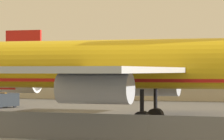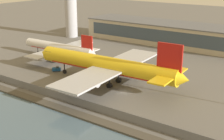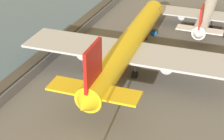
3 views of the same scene
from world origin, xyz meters
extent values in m
plane|color=#66635E|center=(0.00, 0.00, 0.00)|extent=(500.00, 500.00, 0.00)
cube|color=#474238|center=(0.00, -20.50, 0.25)|extent=(320.00, 3.00, 0.50)
cube|color=slate|center=(0.00, -16.00, 1.21)|extent=(280.00, 0.08, 2.43)
cylinder|color=slate|center=(0.00, -16.00, 1.21)|extent=(0.10, 0.10, 2.43)
cylinder|color=yellow|center=(-9.57, 3.31, 6.65)|extent=(51.79, 7.34, 5.43)
cone|color=yellow|center=(-36.86, 2.29, 6.65)|extent=(3.72, 5.28, 5.16)
cone|color=yellow|center=(17.71, 4.32, 6.65)|extent=(3.71, 5.01, 4.89)
cube|color=#232D3D|center=(-33.30, 2.42, 7.33)|extent=(3.16, 4.72, 1.63)
cube|color=red|center=(-9.57, 3.31, 5.16)|extent=(44.01, 5.97, 0.98)
cube|color=#B7BABF|center=(-6.53, -8.98, 5.97)|extent=(12.27, 25.18, 0.54)
cube|color=#B7BABF|center=(-7.45, 15.78, 5.97)|extent=(12.27, 25.18, 0.54)
cylinder|color=#B7BABF|center=(-8.15, -7.06, 4.21)|extent=(7.33, 3.25, 2.99)
cylinder|color=#B7BABF|center=(-8.93, 13.75, 4.21)|extent=(7.33, 3.25, 2.99)
cube|color=red|center=(13.13, 4.15, 12.08)|extent=(7.76, 0.94, 9.23)
cube|color=yellow|center=(13.30, -0.39, 7.06)|extent=(5.50, 9.27, 0.43)
cube|color=yellow|center=(12.96, 8.69, 7.06)|extent=(5.50, 9.27, 0.43)
cylinder|color=black|center=(-27.63, 2.63, 2.35)|extent=(0.38, 0.38, 3.18)
cylinder|color=black|center=(-27.63, 2.63, 0.76)|extent=(1.54, 0.65, 1.52)
cylinder|color=black|center=(-5.85, 0.59, 2.35)|extent=(0.43, 0.43, 3.18)
cylinder|color=black|center=(-5.85, 0.59, 0.76)|extent=(1.79, 1.29, 1.75)
cylinder|color=black|center=(-6.07, 6.29, 2.35)|extent=(0.43, 0.43, 3.18)
cylinder|color=black|center=(-6.07, 6.29, 0.76)|extent=(1.79, 1.29, 1.75)
cylinder|color=white|center=(-44.79, 16.98, 4.64)|extent=(36.23, 4.62, 3.79)
cone|color=white|center=(-63.90, 16.54, 4.64)|extent=(2.54, 3.65, 3.60)
cone|color=white|center=(-25.68, 17.41, 4.64)|extent=(2.54, 3.46, 3.41)
cube|color=#232D3D|center=(-61.42, 16.59, 5.11)|extent=(2.16, 3.27, 1.14)
cube|color=red|center=(-44.79, 16.98, 3.60)|extent=(30.79, 3.73, 0.68)
cube|color=#B7BABF|center=(-42.78, 8.34, 4.16)|extent=(8.35, 17.53, 0.38)
cube|color=#B7BABF|center=(-43.18, 25.69, 4.16)|extent=(8.35, 17.53, 0.38)
cylinder|color=#B7BABF|center=(-43.90, 9.71, 2.93)|extent=(5.11, 2.20, 2.08)
cylinder|color=#B7BABF|center=(-44.23, 24.28, 2.93)|extent=(5.11, 2.20, 2.08)
cube|color=red|center=(-28.89, 17.34, 8.42)|extent=(5.43, 0.58, 6.44)
cube|color=white|center=(-28.81, 14.16, 4.92)|extent=(3.76, 6.44, 0.30)
cube|color=white|center=(-28.96, 20.52, 4.92)|extent=(3.76, 6.44, 0.30)
cylinder|color=black|center=(-57.44, 16.68, 1.64)|extent=(0.27, 0.27, 2.21)
cylinder|color=black|center=(-57.44, 16.68, 0.53)|extent=(1.07, 0.44, 1.06)
cylinder|color=black|center=(-42.21, 15.05, 1.64)|extent=(0.30, 0.30, 2.21)
cylinder|color=black|center=(-42.21, 15.05, 0.53)|extent=(1.24, 0.88, 1.22)
cylinder|color=black|center=(-42.31, 19.02, 1.64)|extent=(0.30, 0.30, 2.21)
cylinder|color=black|center=(-42.31, 19.02, 0.53)|extent=(1.24, 0.88, 1.22)
cube|color=#19519E|center=(-32.26, 3.07, 0.75)|extent=(3.43, 3.36, 1.11)
cube|color=#283847|center=(-31.97, 3.34, 1.55)|extent=(1.69, 1.70, 0.50)
cylinder|color=black|center=(-32.00, 4.24, 0.35)|extent=(0.66, 0.64, 0.70)
cylinder|color=black|center=(-31.07, 3.25, 0.35)|extent=(0.66, 0.64, 0.70)
cylinder|color=black|center=(-33.45, 2.89, 0.35)|extent=(0.66, 0.64, 0.70)
cylinder|color=black|center=(-32.52, 1.90, 0.35)|extent=(0.66, 0.64, 0.70)
cube|color=#1E2328|center=(-37.10, 26.00, 1.27)|extent=(3.28, 5.55, 2.07)
cube|color=#283847|center=(-36.66, 27.77, 1.66)|extent=(2.21, 1.59, 0.83)
cube|color=orange|center=(-37.10, 26.00, 2.40)|extent=(1.14, 0.74, 0.16)
cylinder|color=black|center=(-37.61, 27.79, 0.42)|extent=(0.41, 0.87, 0.84)
cylinder|color=black|center=(-35.81, 27.34, 0.42)|extent=(0.41, 0.87, 0.84)
cylinder|color=black|center=(-38.39, 24.66, 0.42)|extent=(0.41, 0.87, 0.84)
cylinder|color=black|center=(-36.58, 24.21, 0.42)|extent=(0.41, 0.87, 0.84)
cylinder|color=#ADADB2|center=(-69.61, 53.06, 18.75)|extent=(6.62, 6.62, 37.51)
cube|color=#BCB299|center=(-15.54, 69.28, 5.10)|extent=(92.82, 20.79, 10.20)
cube|color=#3D4C5B|center=(-15.54, 58.81, 5.61)|extent=(85.39, 0.16, 6.12)
cube|color=#5B5E63|center=(-15.54, 69.28, 10.45)|extent=(93.42, 21.39, 0.50)
camera|label=1|loc=(15.29, -65.18, 5.91)|focal=105.00mm
camera|label=2|loc=(49.40, -76.46, 37.16)|focal=50.00mm
camera|label=3|loc=(68.06, 29.31, 45.61)|focal=60.00mm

